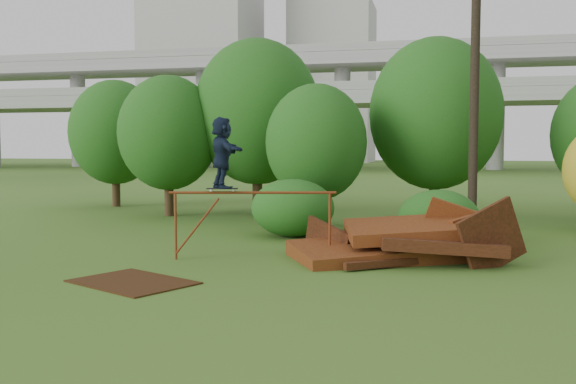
% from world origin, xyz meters
% --- Properties ---
extents(ground, '(240.00, 240.00, 0.00)m').
position_xyz_m(ground, '(0.00, 0.00, 0.00)').
color(ground, '#2D5116').
rests_on(ground, ground).
extents(scrap_pile, '(5.59, 3.79, 1.90)m').
position_xyz_m(scrap_pile, '(1.75, 2.68, 0.38)').
color(scrap_pile, '#4C190D').
rests_on(scrap_pile, ground).
extents(grind_rail, '(3.83, 0.95, 1.61)m').
position_xyz_m(grind_rail, '(-1.64, 1.95, 1.25)').
color(grind_rail, maroon).
rests_on(grind_rail, ground).
extents(skateboard, '(0.76, 0.36, 0.08)m').
position_xyz_m(skateboard, '(-2.33, 1.79, 1.67)').
color(skateboard, black).
rests_on(skateboard, grind_rail).
extents(skater, '(1.33, 1.51, 1.66)m').
position_xyz_m(skater, '(-2.33, 1.79, 2.51)').
color(skater, '#131D33').
rests_on(skater, skateboard).
extents(flat_plate, '(2.75, 2.46, 0.03)m').
position_xyz_m(flat_plate, '(-3.18, -1.09, 0.01)').
color(flat_plate, '#311B0A').
rests_on(flat_plate, ground).
extents(tree_0, '(3.81, 3.81, 5.38)m').
position_xyz_m(tree_0, '(-7.48, 10.43, 3.18)').
color(tree_0, black).
rests_on(tree_0, ground).
extents(tree_1, '(4.90, 4.90, 6.82)m').
position_xyz_m(tree_1, '(-4.29, 11.64, 4.00)').
color(tree_1, black).
rests_on(tree_1, ground).
extents(tree_2, '(3.35, 3.35, 4.73)m').
position_xyz_m(tree_2, '(-1.35, 8.44, 2.79)').
color(tree_2, black).
rests_on(tree_2, ground).
extents(tree_3, '(4.71, 4.71, 6.54)m').
position_xyz_m(tree_3, '(2.45, 11.17, 3.82)').
color(tree_3, black).
rests_on(tree_3, ground).
extents(tree_6, '(4.01, 4.01, 5.61)m').
position_xyz_m(tree_6, '(-11.38, 13.57, 3.29)').
color(tree_6, black).
rests_on(tree_6, ground).
extents(shrub_left, '(2.46, 2.27, 1.71)m').
position_xyz_m(shrub_left, '(-1.57, 5.92, 0.85)').
color(shrub_left, '#154713').
rests_on(shrub_left, ground).
extents(shrub_right, '(2.14, 1.97, 1.52)m').
position_xyz_m(shrub_right, '(2.61, 4.96, 0.76)').
color(shrub_right, '#154713').
rests_on(shrub_right, ground).
extents(utility_pole, '(1.40, 0.28, 10.34)m').
position_xyz_m(utility_pole, '(3.63, 8.38, 5.24)').
color(utility_pole, black).
rests_on(utility_pole, ground).
extents(freeway_overpass, '(160.00, 15.00, 13.70)m').
position_xyz_m(freeway_overpass, '(0.00, 62.92, 10.32)').
color(freeway_overpass, gray).
rests_on(freeway_overpass, ground).
extents(building_left, '(18.00, 16.00, 35.00)m').
position_xyz_m(building_left, '(-38.00, 95.00, 17.50)').
color(building_left, '#9E9E99').
rests_on(building_left, ground).
extents(building_right, '(14.00, 14.00, 28.00)m').
position_xyz_m(building_right, '(-16.00, 102.00, 14.00)').
color(building_right, '#9E9E99').
rests_on(building_right, ground).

